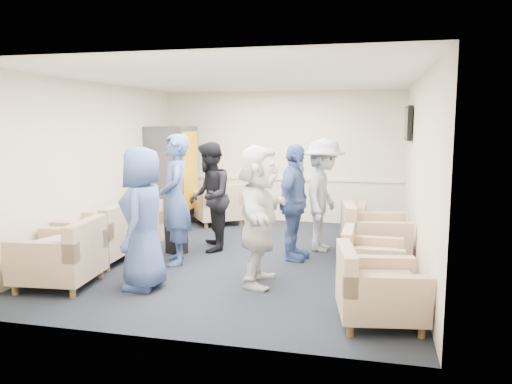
% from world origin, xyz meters
% --- Properties ---
extents(floor, '(6.00, 6.00, 0.00)m').
position_xyz_m(floor, '(0.00, 0.00, 0.00)').
color(floor, black).
rests_on(floor, ground).
extents(ceiling, '(6.00, 6.00, 0.00)m').
position_xyz_m(ceiling, '(0.00, 0.00, 2.70)').
color(ceiling, white).
rests_on(ceiling, back_wall).
extents(back_wall, '(5.00, 0.02, 2.70)m').
position_xyz_m(back_wall, '(0.00, 3.00, 1.35)').
color(back_wall, beige).
rests_on(back_wall, floor).
extents(front_wall, '(5.00, 0.02, 2.70)m').
position_xyz_m(front_wall, '(0.00, -3.00, 1.35)').
color(front_wall, beige).
rests_on(front_wall, floor).
extents(left_wall, '(0.02, 6.00, 2.70)m').
position_xyz_m(left_wall, '(-2.50, 0.00, 1.35)').
color(left_wall, beige).
rests_on(left_wall, floor).
extents(right_wall, '(0.02, 6.00, 2.70)m').
position_xyz_m(right_wall, '(2.50, 0.00, 1.35)').
color(right_wall, beige).
rests_on(right_wall, floor).
extents(chair_rail, '(4.98, 0.04, 0.06)m').
position_xyz_m(chair_rail, '(0.00, 2.98, 0.90)').
color(chair_rail, white).
rests_on(chair_rail, back_wall).
extents(tv, '(0.10, 1.00, 0.58)m').
position_xyz_m(tv, '(2.44, 1.80, 2.05)').
color(tv, black).
rests_on(tv, right_wall).
extents(armchair_left_near, '(1.00, 1.00, 0.73)m').
position_xyz_m(armchair_left_near, '(-1.88, -1.85, 0.37)').
color(armchair_left_near, tan).
rests_on(armchair_left_near, floor).
extents(armchair_left_mid, '(0.97, 0.97, 0.75)m').
position_xyz_m(armchair_left_mid, '(-2.02, -0.77, 0.37)').
color(armchair_left_mid, tan).
rests_on(armchair_left_mid, floor).
extents(armchair_left_far, '(0.99, 0.99, 0.69)m').
position_xyz_m(armchair_left_far, '(-1.89, -0.09, 0.34)').
color(armchair_left_far, tan).
rests_on(armchair_left_far, floor).
extents(armchair_right_near, '(0.97, 0.97, 0.67)m').
position_xyz_m(armchair_right_near, '(1.94, -2.13, 0.34)').
color(armchair_right_near, tan).
rests_on(armchair_right_near, floor).
extents(armchair_right_midnear, '(0.77, 0.77, 0.61)m').
position_xyz_m(armchair_right_midnear, '(1.86, -0.88, 0.30)').
color(armchair_right_midnear, tan).
rests_on(armchair_right_midnear, floor).
extents(armchair_right_midfar, '(1.05, 1.05, 0.75)m').
position_xyz_m(armchair_right_midfar, '(1.86, 0.22, 0.37)').
color(armchair_right_midfar, tan).
rests_on(armchair_right_midfar, floor).
extents(armchair_right_far, '(0.81, 0.81, 0.62)m').
position_xyz_m(armchair_right_far, '(1.99, 1.04, 0.31)').
color(armchair_right_far, tan).
rests_on(armchair_right_far, floor).
extents(armchair_corner, '(1.24, 1.24, 0.71)m').
position_xyz_m(armchair_corner, '(-1.16, 2.33, 0.36)').
color(armchair_corner, tan).
rests_on(armchair_corner, floor).
extents(vending_machine, '(0.80, 0.94, 1.98)m').
position_xyz_m(vending_machine, '(-2.09, 2.18, 0.99)').
color(vending_machine, '#4E4E55').
rests_on(vending_machine, floor).
extents(backpack, '(0.35, 0.31, 0.51)m').
position_xyz_m(backpack, '(-1.12, -0.00, 0.26)').
color(backpack, black).
rests_on(backpack, floor).
extents(pillow, '(0.51, 0.59, 0.14)m').
position_xyz_m(pillow, '(-1.90, -1.86, 0.56)').
color(pillow, beige).
rests_on(pillow, armchair_left_near).
extents(person_front_left, '(0.68, 0.94, 1.77)m').
position_xyz_m(person_front_left, '(-0.88, -1.64, 0.89)').
color(person_front_left, '#3B528F').
rests_on(person_front_left, floor).
extents(person_mid_left, '(0.69, 0.82, 1.90)m').
position_xyz_m(person_mid_left, '(-0.91, -0.53, 0.95)').
color(person_mid_left, '#3B528F').
rests_on(person_mid_left, floor).
extents(person_back_left, '(0.88, 1.01, 1.76)m').
position_xyz_m(person_back_left, '(-0.67, 0.31, 0.88)').
color(person_back_left, black).
rests_on(person_back_left, floor).
extents(person_back_right, '(0.79, 1.23, 1.81)m').
position_xyz_m(person_back_right, '(1.11, 0.71, 0.91)').
color(person_back_right, silver).
rests_on(person_back_right, floor).
extents(person_mid_right, '(0.59, 1.08, 1.75)m').
position_xyz_m(person_mid_right, '(0.74, 0.07, 0.88)').
color(person_mid_right, '#3B528F').
rests_on(person_mid_right, floor).
extents(person_front_right, '(0.61, 1.69, 1.79)m').
position_xyz_m(person_front_right, '(0.49, -1.17, 0.90)').
color(person_front_right, silver).
rests_on(person_front_right, floor).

